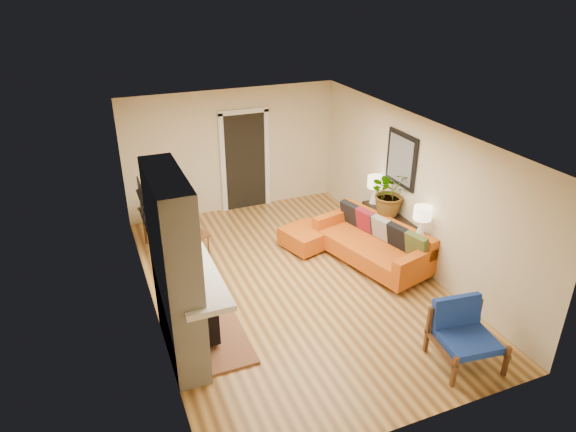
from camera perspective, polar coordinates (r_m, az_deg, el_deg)
name	(u,v)px	position (r m, az deg, el deg)	size (l,w,h in m)	color
room_shell	(270,159)	(10.52, -2.01, 6.32)	(6.50, 6.50, 6.50)	tan
fireplace	(179,273)	(6.72, -12.06, -6.24)	(1.09, 1.68, 2.60)	white
sofa	(374,243)	(9.20, 9.57, -2.97)	(1.43, 2.31, 0.85)	silver
ottoman	(306,237)	(9.58, 2.02, -2.36)	(0.96, 0.96, 0.39)	silver
blue_chair	(463,330)	(7.28, 18.87, -11.91)	(0.89, 0.87, 0.83)	brown
dining_table	(171,217)	(9.73, -12.85, -0.09)	(1.12, 1.74, 0.92)	brown
console_table	(396,227)	(9.38, 11.89, -1.18)	(0.34, 1.85, 0.72)	black
lamp_near	(422,218)	(8.67, 14.67, -0.22)	(0.30, 0.30, 0.54)	white
lamp_far	(375,186)	(9.77, 9.65, 3.27)	(0.30, 0.30, 0.54)	white
houseplant	(390,192)	(9.32, 11.32, 2.61)	(0.77, 0.67, 0.86)	#1E5919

